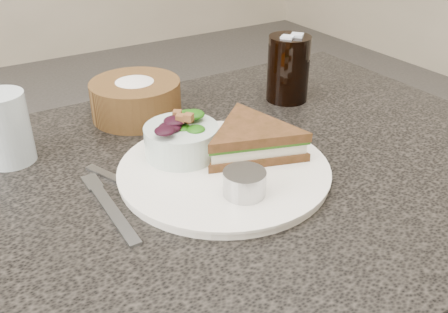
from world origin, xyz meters
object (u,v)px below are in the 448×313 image
Objects in this scene: dinner_plate at (224,171)px; bread_basket at (135,93)px; dressing_ramekin at (244,183)px; cola_glass at (288,66)px; water_glass at (5,128)px; salad_bowl at (181,136)px; sandwich at (252,140)px.

dinner_plate is 1.90× the size of bread_basket.
bread_basket is (-0.01, 0.33, 0.01)m from dressing_ramekin.
water_glass is (-0.50, 0.03, -0.01)m from cola_glass.
salad_bowl is 0.14m from dressing_ramekin.
salad_bowl reaches higher than dressing_ramekin.
water_glass reaches higher than salad_bowl.
water_glass is (-0.25, 0.20, 0.05)m from dinner_plate.
salad_bowl is at bearing 98.19° from dressing_ramekin.
bread_basket reaches higher than salad_bowl.
dinner_plate is at bearing -39.08° from water_glass.
bread_basket reaches higher than dinner_plate.
bread_basket is at bearing 126.97° from sandwich.
dressing_ramekin is 0.52× the size of water_glass.
salad_bowl is at bearing -92.30° from bread_basket.
dressing_ramekin is 0.42× the size of cola_glass.
cola_glass is (0.26, 0.25, 0.04)m from dressing_ramekin.
bread_basket reaches higher than dressing_ramekin.
salad_bowl is at bearing 117.90° from dinner_plate.
bread_basket is (-0.08, 0.24, 0.01)m from sandwich.
cola_glass is at bearing 21.36° from salad_bowl.
water_glass is at bearing 130.51° from dressing_ramekin.
dressing_ramekin is (0.02, -0.14, -0.01)m from salad_bowl.
water_glass is (-0.24, 0.28, 0.02)m from dressing_ramekin.
dressing_ramekin is (-0.01, -0.07, 0.02)m from dinner_plate.
water_glass is at bearing 140.92° from dinner_plate.
bread_basket is 0.23m from water_glass.
salad_bowl is 0.19m from bread_basket.
dressing_ramekin is at bearing -111.34° from sandwich.
sandwich is at bearing 50.42° from dressing_ramekin.
cola_glass is (0.25, 0.17, 0.06)m from dinner_plate.
dinner_plate is 0.26m from bread_basket.
cola_glass reaches higher than salad_bowl.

